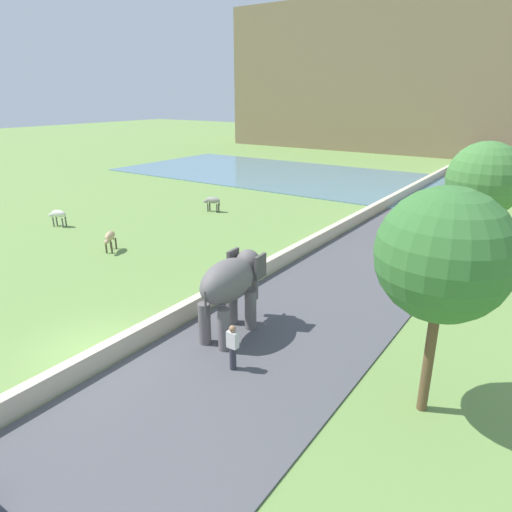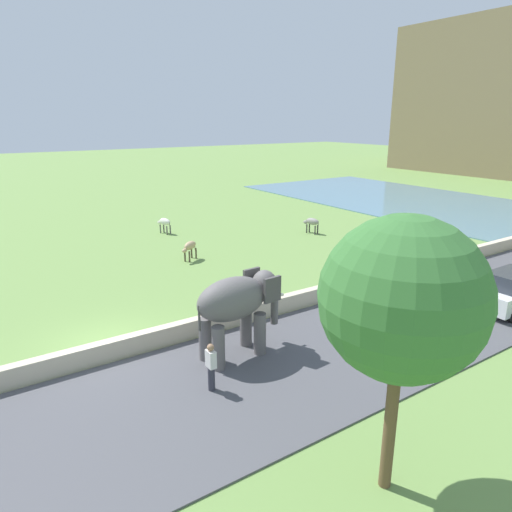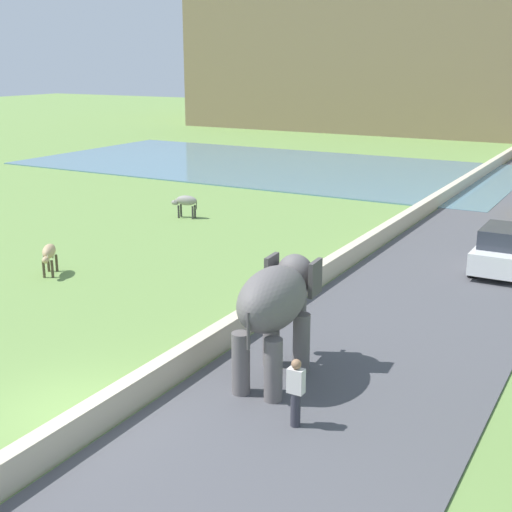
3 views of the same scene
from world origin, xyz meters
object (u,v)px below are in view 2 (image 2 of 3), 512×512
(cow_white, at_px, (164,222))
(person_beside_elephant, at_px, (211,366))
(elephant, at_px, (238,303))
(car_white, at_px, (512,291))
(cow_grey, at_px, (312,222))
(cow_tan, at_px, (190,247))

(cow_white, bearing_deg, person_beside_elephant, -18.97)
(person_beside_elephant, height_order, cow_white, person_beside_elephant)
(elephant, bearing_deg, car_white, 75.41)
(cow_grey, bearing_deg, car_white, -6.72)
(elephant, distance_m, person_beside_elephant, 2.65)
(person_beside_elephant, bearing_deg, cow_white, 161.03)
(person_beside_elephant, height_order, cow_grey, person_beside_elephant)
(elephant, bearing_deg, cow_tan, 162.41)
(cow_grey, xyz_separation_m, cow_tan, (1.13, -10.39, 0.00))
(elephant, relative_size, cow_grey, 2.47)
(person_beside_elephant, xyz_separation_m, car_white, (1.69, 14.03, 0.03))
(cow_grey, bearing_deg, elephant, -48.16)
(cow_white, distance_m, cow_grey, 10.80)
(cow_white, distance_m, cow_tan, 7.18)
(car_white, bearing_deg, elephant, -104.59)
(cow_white, height_order, cow_tan, same)
(elephant, height_order, car_white, elephant)
(cow_white, xyz_separation_m, cow_tan, (7.05, -1.36, 0.00))
(elephant, distance_m, cow_white, 19.17)
(person_beside_elephant, bearing_deg, car_white, 83.12)
(cow_tan, bearing_deg, cow_white, 169.05)
(cow_white, relative_size, cow_tan, 1.06)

